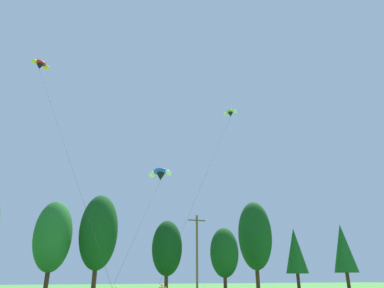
# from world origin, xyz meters

# --- Properties ---
(treeline_tree_e) EXTENTS (5.16, 5.16, 12.44)m
(treeline_tree_e) POSITION_xyz_m (-7.31, 52.43, 7.53)
(treeline_tree_e) COLOR #472D19
(treeline_tree_e) RESTS_ON ground_plane
(treeline_tree_f) EXTENTS (5.52, 5.52, 13.79)m
(treeline_tree_f) POSITION_xyz_m (-1.12, 52.38, 8.35)
(treeline_tree_f) COLOR #472D19
(treeline_tree_f) RESTS_ON ground_plane
(treeline_tree_g) EXTENTS (4.63, 4.63, 10.47)m
(treeline_tree_g) POSITION_xyz_m (9.28, 51.90, 6.34)
(treeline_tree_g) COLOR #472D19
(treeline_tree_g) RESTS_ON ground_plane
(treeline_tree_h) EXTENTS (4.34, 4.34, 9.40)m
(treeline_tree_h) POSITION_xyz_m (17.63, 49.08, 5.69)
(treeline_tree_h) COLOR #472D19
(treeline_tree_h) RESTS_ON ground_plane
(treeline_tree_i) EXTENTS (5.81, 5.81, 14.85)m
(treeline_tree_i) POSITION_xyz_m (25.70, 53.21, 8.99)
(treeline_tree_i) COLOR #472D19
(treeline_tree_i) RESTS_ON ground_plane
(treeline_tree_j) EXTENTS (3.91, 3.91, 10.48)m
(treeline_tree_j) POSITION_xyz_m (33.53, 52.75, 6.56)
(treeline_tree_j) COLOR #472D19
(treeline_tree_j) RESTS_ON ground_plane
(treeline_tree_k) EXTENTS (4.02, 4.02, 10.98)m
(treeline_tree_k) POSITION_xyz_m (40.33, 48.31, 6.88)
(treeline_tree_k) COLOR #472D19
(treeline_tree_k) RESTS_ON ground_plane
(utility_pole) EXTENTS (2.20, 0.26, 9.24)m
(utility_pole) POSITION_xyz_m (9.04, 38.76, 4.88)
(utility_pole) COLOR brown
(utility_pole) RESTS_ON ground_plane
(parafoil_kite_high_red_yellow) EXTENTS (8.63, 18.67, 24.03)m
(parafoil_kite_high_red_yellow) POSITION_xyz_m (-11.09, 36.88, 25.05)
(parafoil_kite_high_red_yellow) COLOR red
(parafoil_kite_mid_lime_white) EXTENTS (15.35, 15.46, 24.39)m
(parafoil_kite_mid_lime_white) POSITION_xyz_m (15.44, 40.94, 25.36)
(parafoil_kite_mid_lime_white) COLOR #93D633
(parafoil_kite_far_blue_white) EXTENTS (7.69, 15.79, 11.61)m
(parafoil_kite_far_blue_white) POSITION_xyz_m (2.83, 33.66, 12.54)
(parafoil_kite_far_blue_white) COLOR blue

